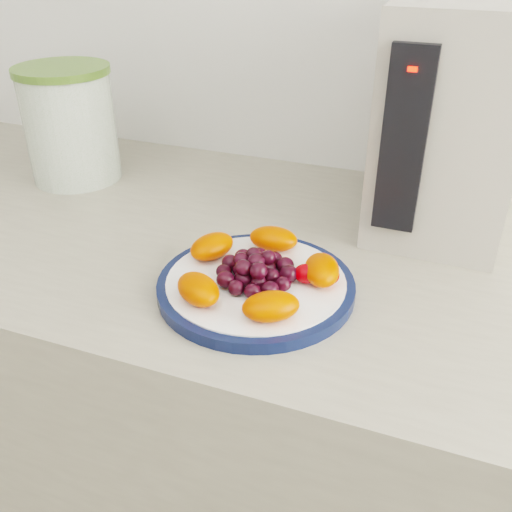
% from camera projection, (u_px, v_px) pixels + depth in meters
% --- Properties ---
extents(counter, '(3.50, 0.60, 0.90)m').
position_uv_depth(counter, '(241.00, 448.00, 1.05)').
color(counter, '#9D9581').
rests_on(counter, floor).
extents(cabinet_face, '(3.48, 0.58, 0.84)m').
position_uv_depth(cabinet_face, '(241.00, 459.00, 1.07)').
color(cabinet_face, '#956F4E').
rests_on(cabinet_face, floor).
extents(plate_rim, '(0.24, 0.24, 0.01)m').
position_uv_depth(plate_rim, '(256.00, 286.00, 0.69)').
color(plate_rim, '#0C173B').
rests_on(plate_rim, counter).
extents(plate_face, '(0.22, 0.22, 0.02)m').
position_uv_depth(plate_face, '(256.00, 285.00, 0.69)').
color(plate_face, white).
rests_on(plate_face, counter).
extents(canister, '(0.20, 0.20, 0.18)m').
position_uv_depth(canister, '(71.00, 128.00, 0.96)').
color(canister, '#325919').
rests_on(canister, counter).
extents(canister_lid, '(0.21, 0.21, 0.01)m').
position_uv_depth(canister_lid, '(61.00, 70.00, 0.91)').
color(canister_lid, '#4E6D2A').
rests_on(canister_lid, canister).
extents(appliance_body, '(0.18, 0.25, 0.31)m').
position_uv_depth(appliance_body, '(451.00, 120.00, 0.78)').
color(appliance_body, '#AAA395').
rests_on(appliance_body, counter).
extents(appliance_panel, '(0.05, 0.02, 0.23)m').
position_uv_depth(appliance_panel, '(404.00, 142.00, 0.69)').
color(appliance_panel, black).
rests_on(appliance_panel, appliance_body).
extents(appliance_led, '(0.01, 0.01, 0.01)m').
position_uv_depth(appliance_led, '(413.00, 69.00, 0.64)').
color(appliance_led, '#FF0C05').
rests_on(appliance_led, appliance_panel).
extents(fruit_plate, '(0.21, 0.20, 0.03)m').
position_uv_depth(fruit_plate, '(259.00, 269.00, 0.68)').
color(fruit_plate, '#E93200').
rests_on(fruit_plate, plate_face).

